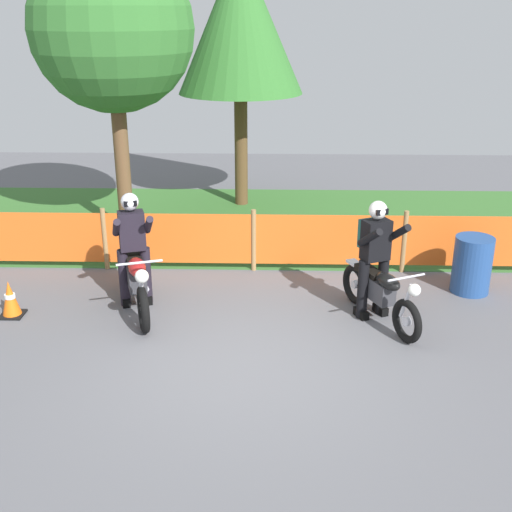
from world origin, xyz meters
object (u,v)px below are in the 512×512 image
Objects in this scene: rider_trailing at (133,246)px; traffic_cone at (10,299)px; motorcycle_lead at (380,293)px; rider_lead at (375,253)px; spare_drum at (472,265)px; motorcycle_trailing at (137,279)px.

traffic_cone is (-1.70, -0.43, -0.66)m from rider_trailing.
rider_lead is at bearing -179.49° from motorcycle_lead.
rider_lead is at bearing 67.53° from rider_trailing.
rider_trailing reaches higher than traffic_cone.
motorcycle_lead is 1.04× the size of rider_lead.
rider_lead is (-0.09, 0.19, 0.52)m from motorcycle_lead.
motorcycle_lead is 0.56m from rider_lead.
spare_drum is (1.63, 0.86, -0.51)m from rider_lead.
motorcycle_trailing reaches higher than motorcycle_lead.
rider_lead is at bearing 70.69° from motorcycle_trailing.
motorcycle_trailing is 3.37m from rider_lead.
motorcycle_lead is 1.04× the size of rider_trailing.
rider_trailing reaches higher than motorcycle_lead.
rider_trailing reaches higher than motorcycle_trailing.
rider_trailing is at bearing -119.26° from rider_lead.
traffic_cone is at bearing -171.34° from spare_drum.
motorcycle_lead is at bearing 67.64° from motorcycle_trailing.
rider_lead is 1.92× the size of spare_drum.
rider_lead is at bearing -152.19° from spare_drum.
traffic_cone is (-1.76, -0.24, -0.21)m from motorcycle_trailing.
motorcycle_trailing is at bearing 7.92° from traffic_cone.
motorcycle_trailing is 3.77× the size of traffic_cone.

